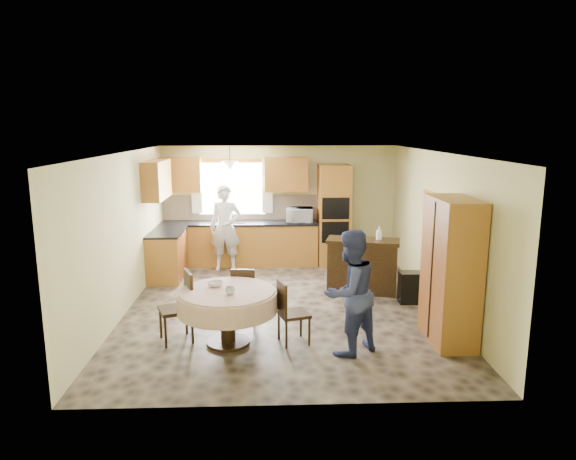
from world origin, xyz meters
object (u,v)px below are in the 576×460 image
(dining_table, at_px, (227,302))
(oven_tower, at_px, (334,215))
(chair_back, at_px, (244,293))
(person_sink, at_px, (225,228))
(chair_left, at_px, (181,303))
(chair_right, at_px, (289,309))
(sideboard, at_px, (362,267))
(person_dining, at_px, (350,293))
(cupboard, at_px, (451,271))

(dining_table, bearing_deg, oven_tower, 64.66)
(chair_back, bearing_deg, dining_table, 82.38)
(dining_table, bearing_deg, person_sink, 94.92)
(chair_left, bearing_deg, chair_right, 61.91)
(chair_left, bearing_deg, sideboard, 103.42)
(person_sink, distance_m, person_dining, 4.46)
(dining_table, bearing_deg, cupboard, 0.18)
(cupboard, xyz_separation_m, chair_right, (-2.18, -0.02, -0.50))
(chair_right, bearing_deg, cupboard, -106.18)
(oven_tower, distance_m, chair_back, 3.82)
(chair_right, xyz_separation_m, person_dining, (0.76, -0.32, 0.33))
(chair_left, height_order, person_sink, person_sink)
(person_dining, bearing_deg, chair_left, -47.39)
(dining_table, bearing_deg, chair_back, 75.91)
(chair_back, xyz_separation_m, person_sink, (-0.50, 2.96, 0.40))
(sideboard, height_order, dining_table, sideboard)
(person_dining, bearing_deg, dining_table, -46.94)
(oven_tower, distance_m, person_dining, 4.45)
(oven_tower, bearing_deg, sideboard, -81.86)
(cupboard, bearing_deg, dining_table, -179.82)
(cupboard, relative_size, person_dining, 1.21)
(dining_table, bearing_deg, person_dining, -11.93)
(chair_back, distance_m, person_sink, 3.03)
(chair_right, bearing_deg, chair_left, 66.79)
(chair_back, bearing_deg, chair_right, 136.63)
(chair_back, height_order, chair_right, chair_right)
(sideboard, xyz_separation_m, chair_back, (-2.03, -1.41, 0.03))
(dining_table, distance_m, chair_right, 0.83)
(cupboard, distance_m, person_dining, 1.47)
(chair_back, bearing_deg, oven_tower, -111.13)
(sideboard, distance_m, dining_table, 3.09)
(dining_table, height_order, chair_back, chair_back)
(oven_tower, xyz_separation_m, chair_right, (-1.11, -4.10, -0.58))
(dining_table, distance_m, person_dining, 1.64)
(chair_left, bearing_deg, cupboard, 66.11)
(chair_right, relative_size, person_dining, 0.54)
(cupboard, relative_size, chair_left, 2.04)
(person_sink, bearing_deg, cupboard, -45.91)
(cupboard, bearing_deg, oven_tower, 104.70)
(chair_left, height_order, chair_back, chair_left)
(chair_back, xyz_separation_m, chair_right, (0.64, -0.75, 0.01))
(sideboard, bearing_deg, dining_table, -121.45)
(dining_table, relative_size, chair_right, 1.52)
(sideboard, bearing_deg, person_sink, 162.93)
(sideboard, relative_size, person_dining, 0.77)
(cupboard, distance_m, chair_right, 2.24)
(chair_left, xyz_separation_m, chair_right, (1.46, -0.17, -0.05))
(oven_tower, bearing_deg, person_dining, -94.52)
(oven_tower, height_order, sideboard, oven_tower)
(sideboard, height_order, cupboard, cupboard)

